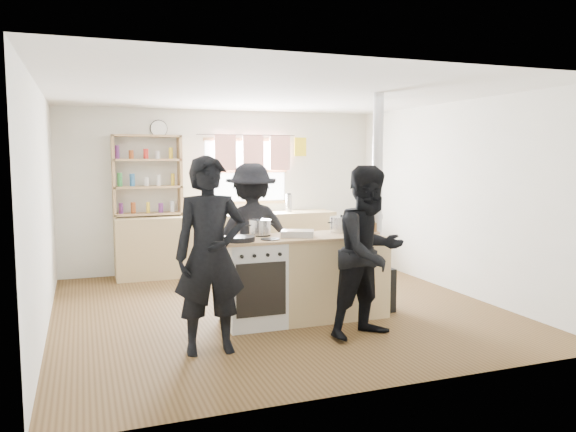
{
  "coord_description": "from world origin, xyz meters",
  "views": [
    {
      "loc": [
        -2.11,
        -6.16,
        1.79
      ],
      "look_at": [
        0.12,
        -0.1,
        1.1
      ],
      "focal_mm": 35.0,
      "sensor_mm": 36.0,
      "label": 1
    }
  ],
  "objects_px": {
    "cooking_island": "(304,277)",
    "stockpot_counter": "(341,224)",
    "skillet_greens": "(239,238)",
    "bread_board": "(366,229)",
    "person_far": "(252,232)",
    "roast_tray": "(298,233)",
    "thermos": "(289,203)",
    "flue_heater": "(376,255)",
    "stockpot_stove": "(260,227)",
    "person_near_left": "(210,255)",
    "person_near_right": "(370,252)"
  },
  "relations": [
    {
      "from": "roast_tray",
      "to": "stockpot_stove",
      "type": "height_order",
      "value": "stockpot_stove"
    },
    {
      "from": "stockpot_stove",
      "to": "person_near_right",
      "type": "bearing_deg",
      "value": -48.99
    },
    {
      "from": "roast_tray",
      "to": "bread_board",
      "type": "height_order",
      "value": "bread_board"
    },
    {
      "from": "bread_board",
      "to": "person_near_right",
      "type": "relative_size",
      "value": 0.19
    },
    {
      "from": "stockpot_counter",
      "to": "person_near_left",
      "type": "xyz_separation_m",
      "value": [
        -1.68,
        -0.78,
        -0.12
      ]
    },
    {
      "from": "person_near_left",
      "to": "person_near_right",
      "type": "height_order",
      "value": "person_near_left"
    },
    {
      "from": "roast_tray",
      "to": "stockpot_counter",
      "type": "bearing_deg",
      "value": 16.13
    },
    {
      "from": "skillet_greens",
      "to": "stockpot_counter",
      "type": "bearing_deg",
      "value": 11.5
    },
    {
      "from": "skillet_greens",
      "to": "thermos",
      "type": "bearing_deg",
      "value": 61.07
    },
    {
      "from": "cooking_island",
      "to": "stockpot_stove",
      "type": "relative_size",
      "value": 8.1
    },
    {
      "from": "cooking_island",
      "to": "bread_board",
      "type": "distance_m",
      "value": 0.88
    },
    {
      "from": "flue_heater",
      "to": "person_near_left",
      "type": "distance_m",
      "value": 2.23
    },
    {
      "from": "cooking_island",
      "to": "person_far",
      "type": "bearing_deg",
      "value": 106.98
    },
    {
      "from": "cooking_island",
      "to": "bread_board",
      "type": "height_order",
      "value": "bread_board"
    },
    {
      "from": "stockpot_stove",
      "to": "person_near_right",
      "type": "height_order",
      "value": "person_near_right"
    },
    {
      "from": "thermos",
      "to": "skillet_greens",
      "type": "height_order",
      "value": "thermos"
    },
    {
      "from": "person_near_left",
      "to": "person_near_right",
      "type": "relative_size",
      "value": 1.06
    },
    {
      "from": "bread_board",
      "to": "person_near_right",
      "type": "bearing_deg",
      "value": -115.02
    },
    {
      "from": "person_near_left",
      "to": "person_far",
      "type": "xyz_separation_m",
      "value": [
        0.88,
        1.68,
        -0.05
      ]
    },
    {
      "from": "stockpot_stove",
      "to": "stockpot_counter",
      "type": "distance_m",
      "value": 0.95
    },
    {
      "from": "stockpot_stove",
      "to": "person_near_left",
      "type": "xyz_separation_m",
      "value": [
        -0.74,
        -0.86,
        -0.12
      ]
    },
    {
      "from": "thermos",
      "to": "person_near_left",
      "type": "height_order",
      "value": "person_near_left"
    },
    {
      "from": "person_far",
      "to": "flue_heater",
      "type": "bearing_deg",
      "value": 143.35
    },
    {
      "from": "stockpot_stove",
      "to": "person_near_right",
      "type": "relative_size",
      "value": 0.14
    },
    {
      "from": "stockpot_stove",
      "to": "person_near_left",
      "type": "relative_size",
      "value": 0.14
    },
    {
      "from": "thermos",
      "to": "person_near_right",
      "type": "bearing_deg",
      "value": -97.34
    },
    {
      "from": "cooking_island",
      "to": "stockpot_counter",
      "type": "height_order",
      "value": "stockpot_counter"
    },
    {
      "from": "skillet_greens",
      "to": "roast_tray",
      "type": "bearing_deg",
      "value": 7.21
    },
    {
      "from": "thermos",
      "to": "person_near_right",
      "type": "distance_m",
      "value": 3.58
    },
    {
      "from": "roast_tray",
      "to": "bread_board",
      "type": "xyz_separation_m",
      "value": [
        0.82,
        0.01,
        0.01
      ]
    },
    {
      "from": "flue_heater",
      "to": "person_near_left",
      "type": "height_order",
      "value": "flue_heater"
    },
    {
      "from": "roast_tray",
      "to": "bread_board",
      "type": "bearing_deg",
      "value": 0.51
    },
    {
      "from": "skillet_greens",
      "to": "roast_tray",
      "type": "relative_size",
      "value": 0.99
    },
    {
      "from": "roast_tray",
      "to": "stockpot_stove",
      "type": "xyz_separation_m",
      "value": [
        -0.34,
        0.25,
        0.05
      ]
    },
    {
      "from": "skillet_greens",
      "to": "flue_heater",
      "type": "height_order",
      "value": "flue_heater"
    },
    {
      "from": "thermos",
      "to": "stockpot_stove",
      "type": "height_order",
      "value": "thermos"
    },
    {
      "from": "skillet_greens",
      "to": "person_near_left",
      "type": "distance_m",
      "value": 0.67
    },
    {
      "from": "cooking_island",
      "to": "roast_tray",
      "type": "distance_m",
      "value": 0.52
    },
    {
      "from": "thermos",
      "to": "cooking_island",
      "type": "distance_m",
      "value": 2.95
    },
    {
      "from": "skillet_greens",
      "to": "person_near_right",
      "type": "bearing_deg",
      "value": -28.36
    },
    {
      "from": "cooking_island",
      "to": "skillet_greens",
      "type": "bearing_deg",
      "value": -169.0
    },
    {
      "from": "roast_tray",
      "to": "person_near_left",
      "type": "bearing_deg",
      "value": -150.62
    },
    {
      "from": "thermos",
      "to": "skillet_greens",
      "type": "distance_m",
      "value": 3.34
    },
    {
      "from": "skillet_greens",
      "to": "flue_heater",
      "type": "bearing_deg",
      "value": 6.58
    },
    {
      "from": "person_near_right",
      "to": "stockpot_counter",
      "type": "bearing_deg",
      "value": 68.21
    },
    {
      "from": "thermos",
      "to": "person_near_right",
      "type": "xyz_separation_m",
      "value": [
        -0.46,
        -3.55,
        -0.19
      ]
    },
    {
      "from": "person_near_left",
      "to": "flue_heater",
      "type": "bearing_deg",
      "value": 21.64
    },
    {
      "from": "thermos",
      "to": "person_far",
      "type": "xyz_separation_m",
      "value": [
        -1.14,
        -1.77,
        -0.19
      ]
    },
    {
      "from": "roast_tray",
      "to": "person_near_right",
      "type": "bearing_deg",
      "value": -55.35
    },
    {
      "from": "skillet_greens",
      "to": "person_far",
      "type": "distance_m",
      "value": 1.25
    }
  ]
}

